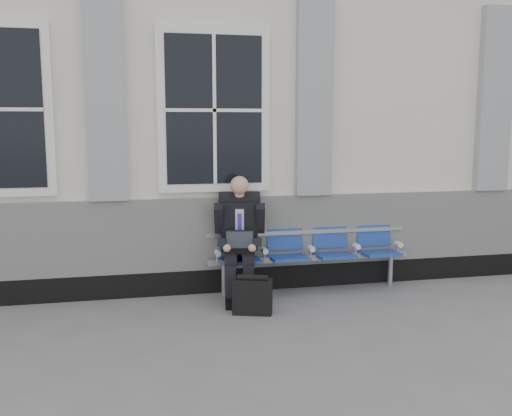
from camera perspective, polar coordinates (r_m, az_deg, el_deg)
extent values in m
plane|color=slate|center=(5.83, -5.46, -12.66)|extent=(70.00, 70.00, 0.00)
cube|color=silver|center=(8.93, -8.31, 8.42)|extent=(14.00, 4.00, 4.20)
cube|color=black|center=(7.17, -6.86, -7.34)|extent=(14.00, 0.10, 0.30)
cube|color=silver|center=(7.02, -6.94, -2.65)|extent=(14.00, 0.08, 0.90)
cube|color=#95989A|center=(6.86, -14.82, 10.72)|extent=(0.45, 0.14, 2.40)
cube|color=#95989A|center=(7.20, 5.85, 10.84)|extent=(0.45, 0.14, 2.40)
cube|color=#95989A|center=(8.31, 22.74, 9.92)|extent=(0.45, 0.14, 2.40)
cube|color=white|center=(6.93, -4.25, 9.71)|extent=(1.35, 0.10, 1.95)
cube|color=black|center=(6.88, -4.19, 9.72)|extent=(1.15, 0.02, 1.75)
cube|color=#9EA0A3|center=(7.24, 5.42, -4.97)|extent=(2.60, 0.07, 0.07)
cube|color=#9EA0A3|center=(7.28, 5.17, -2.38)|extent=(2.60, 0.05, 0.05)
cylinder|color=#9EA0A3|center=(7.05, -3.23, -7.20)|extent=(0.06, 0.06, 0.39)
cylinder|color=#9EA0A3|center=(7.69, 13.29, -6.08)|extent=(0.06, 0.06, 0.39)
cube|color=navy|center=(6.94, -1.51, -5.26)|extent=(0.46, 0.42, 0.07)
cube|color=navy|center=(7.09, -1.83, -2.82)|extent=(0.46, 0.10, 0.40)
cube|color=navy|center=(7.07, 3.29, -5.01)|extent=(0.46, 0.42, 0.07)
cube|color=navy|center=(7.21, 2.87, -2.62)|extent=(0.46, 0.10, 0.40)
cube|color=navy|center=(7.25, 7.89, -4.74)|extent=(0.46, 0.42, 0.07)
cube|color=navy|center=(7.39, 7.37, -2.41)|extent=(0.46, 0.10, 0.40)
cube|color=navy|center=(7.47, 12.23, -4.45)|extent=(0.46, 0.42, 0.07)
cube|color=navy|center=(7.61, 11.64, -2.20)|extent=(0.46, 0.10, 0.40)
cylinder|color=white|center=(6.90, -3.85, -4.50)|extent=(0.07, 0.12, 0.07)
cylinder|color=white|center=(7.01, 0.86, -4.29)|extent=(0.07, 0.12, 0.07)
cylinder|color=white|center=(7.16, 5.56, -4.04)|extent=(0.07, 0.12, 0.07)
cylinder|color=white|center=(7.36, 10.02, -3.79)|extent=(0.07, 0.12, 0.07)
cylinder|color=white|center=(7.60, 14.09, -3.53)|extent=(0.07, 0.12, 0.07)
cube|color=black|center=(6.67, -2.54, -9.45)|extent=(0.16, 0.29, 0.09)
cube|color=black|center=(6.67, -0.73, -9.45)|extent=(0.16, 0.29, 0.09)
cube|color=black|center=(6.67, -2.54, -7.66)|extent=(0.15, 0.16, 0.47)
cube|color=black|center=(6.67, -0.74, -7.66)|extent=(0.15, 0.16, 0.47)
cube|color=black|center=(6.81, -2.52, -4.72)|extent=(0.23, 0.49, 0.15)
cube|color=black|center=(6.81, -0.77, -4.72)|extent=(0.23, 0.49, 0.15)
cube|color=black|center=(6.95, -1.64, -1.58)|extent=(0.49, 0.43, 0.66)
cube|color=#BBD5F7|center=(6.82, -1.65, -1.59)|extent=(0.12, 0.12, 0.37)
cube|color=#5329C1|center=(6.81, -1.65, -1.78)|extent=(0.06, 0.09, 0.31)
cube|color=black|center=(6.87, -1.65, 0.93)|extent=(0.54, 0.33, 0.15)
cylinder|color=#D89F87|center=(6.81, -1.66, 1.48)|extent=(0.11, 0.11, 0.10)
sphere|color=#D89F87|center=(6.73, -1.67, 2.29)|extent=(0.22, 0.22, 0.22)
cube|color=black|center=(6.84, -3.74, -1.05)|extent=(0.16, 0.31, 0.39)
cube|color=black|center=(6.83, 0.44, -1.04)|extent=(0.16, 0.31, 0.39)
cube|color=black|center=(6.70, -3.43, -3.42)|extent=(0.15, 0.33, 0.15)
cube|color=black|center=(6.70, 0.13, -3.41)|extent=(0.15, 0.33, 0.15)
sphere|color=#D89F87|center=(6.56, -2.93, -4.04)|extent=(0.09, 0.09, 0.09)
sphere|color=#D89F87|center=(6.56, -0.39, -4.03)|extent=(0.09, 0.09, 0.09)
cube|color=black|center=(6.65, -1.65, -4.31)|extent=(0.38, 0.30, 0.02)
cube|color=black|center=(6.75, -1.65, -3.19)|extent=(0.35, 0.15, 0.22)
cube|color=black|center=(6.74, -1.65, -3.20)|extent=(0.32, 0.13, 0.19)
cube|color=black|center=(6.39, -0.35, -8.86)|extent=(0.47, 0.31, 0.39)
cylinder|color=black|center=(6.33, -0.35, -6.99)|extent=(0.35, 0.17, 0.07)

